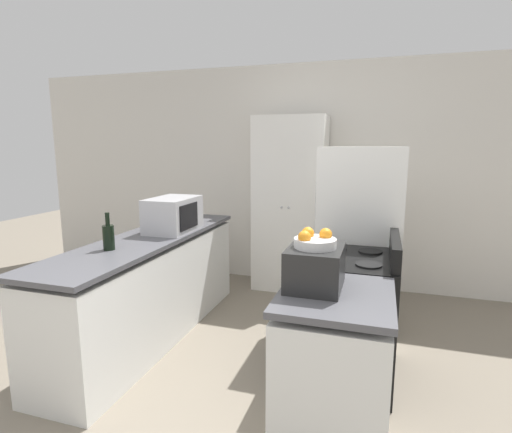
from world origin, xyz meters
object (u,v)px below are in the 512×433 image
pantry_cabinet (290,204)px  refrigerator (359,242)px  stove (348,316)px  wine_bottle (109,236)px  toaster_oven (315,267)px  microwave (173,214)px  fruit_bowl (314,241)px

pantry_cabinet → refrigerator: 1.25m
stove → refrigerator: (0.02, 0.77, 0.37)m
refrigerator → wine_bottle: bearing=-147.8°
toaster_oven → pantry_cabinet: bearing=105.9°
microwave → toaster_oven: microwave is taller
pantry_cabinet → fruit_bowl: pantry_cabinet is taller
wine_bottle → toaster_oven: wine_bottle is taller
wine_bottle → fruit_bowl: 1.64m
stove → wine_bottle: wine_bottle is taller
refrigerator → fruit_bowl: bearing=-96.8°
stove → fruit_bowl: bearing=-102.7°
wine_bottle → microwave: bearing=79.6°
microwave → toaster_oven: bearing=-36.1°
stove → fruit_bowl: (-0.15, -0.68, 0.70)m
pantry_cabinet → wine_bottle: size_ratio=7.04×
refrigerator → fruit_bowl: 1.49m
wine_bottle → pantry_cabinet: bearing=65.4°
refrigerator → fruit_bowl: size_ratio=7.23×
stove → microwave: bearing=166.2°
microwave → fruit_bowl: size_ratio=2.31×
fruit_bowl → refrigerator: bearing=83.2°
toaster_oven → stove: bearing=77.7°
toaster_oven → refrigerator: bearing=83.4°
wine_bottle → fruit_bowl: fruit_bowl is taller
pantry_cabinet → toaster_oven: bearing=-74.1°
microwave → fruit_bowl: bearing=-36.4°
pantry_cabinet → toaster_oven: (0.67, -2.35, 0.01)m
wine_bottle → toaster_oven: 1.63m
refrigerator → wine_bottle: size_ratio=5.86×
microwave → toaster_oven: (1.46, -1.07, -0.04)m
pantry_cabinet → refrigerator: bearing=-47.4°
pantry_cabinet → microwave: (-0.79, -1.29, 0.05)m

